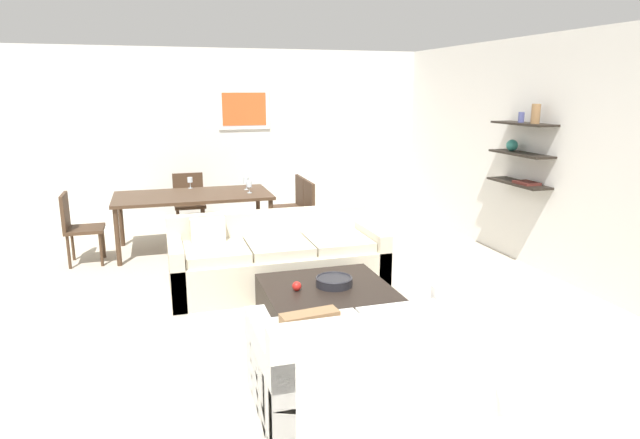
% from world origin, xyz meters
% --- Properties ---
extents(ground_plane, '(18.00, 18.00, 0.00)m').
position_xyz_m(ground_plane, '(0.00, 0.00, 0.00)').
color(ground_plane, '#BCB29E').
extents(back_wall_unit, '(8.40, 0.09, 2.70)m').
position_xyz_m(back_wall_unit, '(0.30, 3.53, 1.35)').
color(back_wall_unit, silver).
rests_on(back_wall_unit, ground).
extents(right_wall_shelf_unit, '(0.34, 8.20, 2.70)m').
position_xyz_m(right_wall_shelf_unit, '(3.03, 0.59, 1.35)').
color(right_wall_shelf_unit, silver).
rests_on(right_wall_shelf_unit, ground).
extents(sofa_beige, '(2.25, 0.90, 0.78)m').
position_xyz_m(sofa_beige, '(-0.10, 0.34, 0.29)').
color(sofa_beige, beige).
rests_on(sofa_beige, ground).
extents(loveseat_white, '(1.61, 0.90, 0.78)m').
position_xyz_m(loveseat_white, '(0.05, -2.06, 0.29)').
color(loveseat_white, white).
rests_on(loveseat_white, ground).
extents(coffee_table, '(1.11, 1.07, 0.38)m').
position_xyz_m(coffee_table, '(0.11, -0.81, 0.19)').
color(coffee_table, black).
rests_on(coffee_table, ground).
extents(decorative_bowl, '(0.33, 0.33, 0.08)m').
position_xyz_m(decorative_bowl, '(0.18, -0.79, 0.42)').
color(decorative_bowl, black).
rests_on(decorative_bowl, coffee_table).
extents(apple_on_coffee_table, '(0.08, 0.08, 0.08)m').
position_xyz_m(apple_on_coffee_table, '(-0.17, -0.82, 0.42)').
color(apple_on_coffee_table, red).
rests_on(apple_on_coffee_table, coffee_table).
extents(dining_table, '(2.00, 1.03, 0.75)m').
position_xyz_m(dining_table, '(-0.83, 2.06, 0.69)').
color(dining_table, '#422D1E').
rests_on(dining_table, ground).
extents(dining_chair_right_near, '(0.44, 0.44, 0.88)m').
position_xyz_m(dining_chair_right_near, '(0.58, 1.83, 0.50)').
color(dining_chair_right_near, '#422D1E').
rests_on(dining_chair_right_near, ground).
extents(dining_chair_left_near, '(0.44, 0.44, 0.88)m').
position_xyz_m(dining_chair_left_near, '(-2.24, 1.83, 0.50)').
color(dining_chair_left_near, '#422D1E').
rests_on(dining_chair_left_near, ground).
extents(dining_chair_right_far, '(0.44, 0.44, 0.88)m').
position_xyz_m(dining_chair_right_far, '(0.58, 2.29, 0.50)').
color(dining_chair_right_far, '#422D1E').
rests_on(dining_chair_right_far, ground).
extents(dining_chair_head, '(0.44, 0.44, 0.88)m').
position_xyz_m(dining_chair_head, '(-0.83, 2.98, 0.50)').
color(dining_chair_head, '#422D1E').
rests_on(dining_chair_head, ground).
extents(wine_glass_head, '(0.07, 0.07, 0.15)m').
position_xyz_m(wine_glass_head, '(-0.83, 2.51, 0.86)').
color(wine_glass_head, silver).
rests_on(wine_glass_head, dining_table).
extents(wine_glass_right_near, '(0.07, 0.07, 0.16)m').
position_xyz_m(wine_glass_right_near, '(-0.10, 1.93, 0.86)').
color(wine_glass_right_near, silver).
rests_on(wine_glass_right_near, dining_table).
extents(wine_glass_right_far, '(0.08, 0.08, 0.17)m').
position_xyz_m(wine_glass_right_far, '(-0.10, 2.18, 0.87)').
color(wine_glass_right_far, silver).
rests_on(wine_glass_right_far, dining_table).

